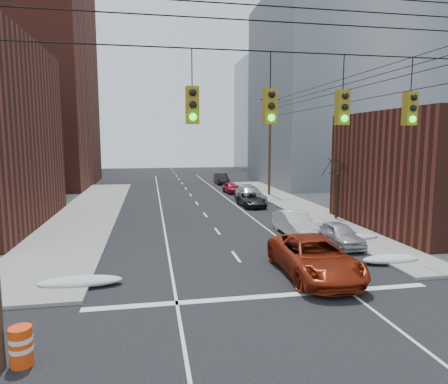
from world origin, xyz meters
name	(u,v)px	position (x,y,z in m)	size (l,w,h in m)	color
building_brick_far	(34,140)	(-26.00, 74.00, 6.00)	(22.00, 18.00, 12.00)	#4F2117
building_office	(344,93)	(22.00, 44.00, 12.50)	(22.00, 20.00, 25.00)	gray
building_glass	(292,115)	(24.00, 70.00, 11.00)	(20.00, 18.00, 22.00)	gray
utility_pole_far	(270,143)	(8.50, 34.00, 5.78)	(2.20, 0.28, 11.00)	#473323
traffic_signals	(307,105)	(0.10, 2.97, 7.17)	(17.00, 0.42, 2.02)	black
bare_tree	(337,190)	(9.59, 20.00, 2.32)	(2.09, 2.20, 4.93)	black
snow_nw	(80,282)	(-7.40, 9.00, 0.21)	(3.50, 1.08, 0.42)	silver
snow_ne	(391,259)	(7.40, 9.50, 0.21)	(3.00, 1.08, 0.42)	silver
snow_east_far	(347,238)	(7.40, 14.00, 0.21)	(4.00, 1.08, 0.42)	silver
red_pickup	(314,257)	(2.86, 8.47, 0.87)	(2.89, 6.28, 1.74)	maroon
parked_car_a	(339,234)	(6.40, 13.07, 0.68)	(1.61, 4.01, 1.37)	silver
parked_car_b	(295,223)	(4.80, 16.11, 0.76)	(1.61, 4.62, 1.52)	silver
parked_car_c	(252,200)	(4.80, 27.35, 0.62)	(2.05, 4.44, 1.23)	black
parked_car_d	(250,195)	(5.23, 29.69, 0.78)	(2.20, 5.41, 1.57)	#A4A5A9
parked_car_e	(231,188)	(4.80, 36.76, 0.62)	(1.47, 3.64, 1.24)	maroon
parked_car_f	(221,178)	(5.38, 46.54, 0.75)	(1.59, 4.57, 1.51)	black
lot_car_a	(14,211)	(-14.43, 23.60, 0.88)	(1.56, 4.46, 1.47)	beige
lot_car_d	(10,201)	(-16.18, 28.35, 0.92)	(1.83, 4.54, 1.55)	#9E9DA2
construction_barrel	(21,346)	(-7.97, 3.06, 0.57)	(0.73, 0.73, 1.10)	#F1420C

